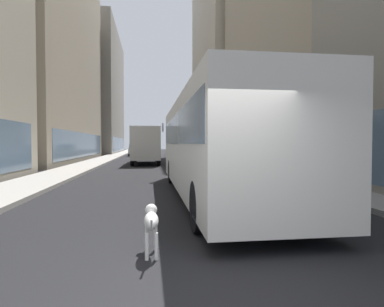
% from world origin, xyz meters
% --- Properties ---
extents(ground_plane, '(120.00, 120.00, 0.00)m').
position_xyz_m(ground_plane, '(0.00, 35.00, 0.00)').
color(ground_plane, black).
extents(sidewalk_left, '(2.40, 110.00, 0.15)m').
position_xyz_m(sidewalk_left, '(-5.70, 35.00, 0.07)').
color(sidewalk_left, '#9E9991').
rests_on(sidewalk_left, ground).
extents(sidewalk_right, '(2.40, 110.00, 0.15)m').
position_xyz_m(sidewalk_right, '(5.70, 35.00, 0.07)').
color(sidewalk_right, gray).
rests_on(sidewalk_right, ground).
extents(building_left_mid, '(8.79, 23.77, 21.06)m').
position_xyz_m(building_left_mid, '(-11.90, 30.34, 10.52)').
color(building_left_mid, '#A0937F').
rests_on(building_left_mid, ground).
extents(building_left_far, '(11.05, 23.28, 21.61)m').
position_xyz_m(building_left_far, '(-11.90, 56.00, 10.80)').
color(building_left_far, gray).
rests_on(building_left_far, ground).
extents(building_right_far, '(11.11, 18.93, 29.32)m').
position_xyz_m(building_right_far, '(11.90, 40.77, 14.65)').
color(building_right_far, '#B2A893').
rests_on(building_right_far, ground).
extents(transit_bus, '(2.78, 11.53, 3.05)m').
position_xyz_m(transit_bus, '(1.20, 7.00, 1.78)').
color(transit_bus, silver).
rests_on(transit_bus, ground).
extents(car_red_coupe, '(1.78, 4.48, 1.62)m').
position_xyz_m(car_red_coupe, '(2.80, 38.02, 0.82)').
color(car_red_coupe, red).
rests_on(car_red_coupe, ground).
extents(car_blue_hatchback, '(1.78, 4.16, 1.62)m').
position_xyz_m(car_blue_hatchback, '(-1.20, 31.94, 0.82)').
color(car_blue_hatchback, '#4C6BB7').
rests_on(car_blue_hatchback, ground).
extents(car_silver_sedan, '(1.94, 4.11, 1.62)m').
position_xyz_m(car_silver_sedan, '(2.80, 19.48, 0.82)').
color(car_silver_sedan, '#B7BABF').
rests_on(car_silver_sedan, ground).
extents(car_white_van, '(1.94, 4.00, 1.62)m').
position_xyz_m(car_white_van, '(-2.80, 42.36, 0.82)').
color(car_white_van, silver).
rests_on(car_white_van, ground).
extents(box_truck, '(2.30, 7.50, 3.05)m').
position_xyz_m(box_truck, '(-1.20, 24.15, 1.67)').
color(box_truck, silver).
rests_on(box_truck, ground).
extents(dalmatian_dog, '(0.22, 0.96, 0.72)m').
position_xyz_m(dalmatian_dog, '(-0.87, 1.77, 0.51)').
color(dalmatian_dog, white).
rests_on(dalmatian_dog, ground).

